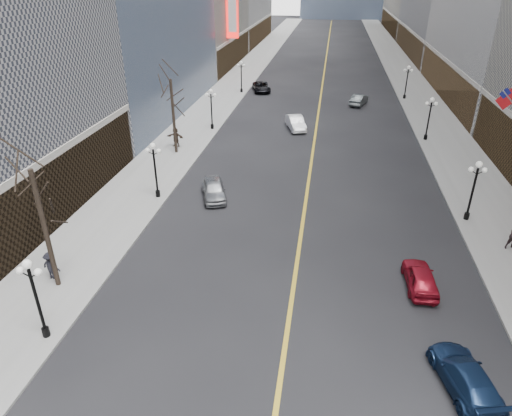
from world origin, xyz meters
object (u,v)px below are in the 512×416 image
(streetlamp_west_0, at_px, (35,291))
(car_sb_near, at_px, (466,377))
(streetlamp_east_2, at_px, (430,114))
(car_sb_far, at_px, (359,100))
(streetlamp_west_3, at_px, (241,73))
(car_sb_mid, at_px, (420,277))
(car_nb_near, at_px, (214,189))
(car_nb_mid, at_px, (296,123))
(car_nb_far, at_px, (261,87))
(streetlamp_east_3, at_px, (407,79))
(streetlamp_east_1, at_px, (474,185))
(streetlamp_west_1, at_px, (155,165))
(streetlamp_west_2, at_px, (211,105))

(streetlamp_west_0, bearing_deg, car_sb_near, 0.21)
(streetlamp_east_2, xyz_separation_m, car_sb_far, (-6.54, 13.87, -2.18))
(streetlamp_west_3, relative_size, car_sb_mid, 1.14)
(car_nb_near, xyz_separation_m, car_nb_mid, (5.02, 18.99, 0.01))
(streetlamp_west_0, relative_size, car_nb_far, 0.89)
(streetlamp_east_2, height_order, car_sb_mid, streetlamp_east_2)
(streetlamp_west_3, bearing_deg, car_sb_near, -69.15)
(streetlamp_west_3, bearing_deg, car_sb_far, -13.62)
(car_nb_far, bearing_deg, streetlamp_east_3, -19.28)
(streetlamp_east_1, relative_size, car_nb_far, 0.89)
(streetlamp_west_0, height_order, car_nb_near, streetlamp_west_0)
(streetlamp_west_0, bearing_deg, car_sb_mid, 20.91)
(streetlamp_east_3, bearing_deg, car_sb_far, -147.71)
(streetlamp_west_0, relative_size, streetlamp_west_1, 1.00)
(streetlamp_west_2, height_order, car_sb_far, streetlamp_west_2)
(car_nb_mid, distance_m, car_sb_far, 14.27)
(streetlamp_west_1, bearing_deg, car_sb_mid, -24.77)
(car_nb_near, bearing_deg, streetlamp_west_2, 85.80)
(streetlamp_west_0, relative_size, car_nb_mid, 0.98)
(streetlamp_west_2, bearing_deg, car_nb_near, -75.54)
(car_nb_near, bearing_deg, streetlamp_west_0, -123.46)
(streetlamp_east_1, distance_m, car_sb_far, 32.60)
(streetlamp_west_3, xyz_separation_m, car_nb_near, (4.44, -35.20, -2.15))
(car_nb_far, xyz_separation_m, car_sb_far, (14.26, -5.56, 0.01))
(streetlamp_west_1, relative_size, car_nb_near, 1.03)
(car_nb_mid, xyz_separation_m, car_sb_far, (7.60, 12.08, -0.04))
(streetlamp_east_1, bearing_deg, streetlamp_west_2, 142.67)
(car_nb_mid, bearing_deg, car_sb_near, -91.16)
(streetlamp_west_1, bearing_deg, car_sb_near, -38.84)
(streetlamp_east_1, height_order, car_sb_mid, streetlamp_east_1)
(streetlamp_east_2, height_order, streetlamp_east_3, same)
(car_sb_near, bearing_deg, car_nb_far, -86.47)
(streetlamp_east_3, bearing_deg, streetlamp_west_3, 180.00)
(streetlamp_west_1, xyz_separation_m, car_sb_near, (19.78, -15.93, -2.24))
(streetlamp_east_1, bearing_deg, streetlamp_east_2, 90.00)
(streetlamp_east_1, bearing_deg, streetlamp_west_1, 180.00)
(car_sb_mid, distance_m, car_sb_far, 40.66)
(streetlamp_east_1, bearing_deg, streetlamp_east_3, 90.00)
(car_nb_near, height_order, car_nb_mid, car_nb_mid)
(streetlamp_east_3, relative_size, car_nb_far, 0.89)
(streetlamp_east_1, relative_size, streetlamp_west_1, 1.00)
(car_nb_far, bearing_deg, streetlamp_west_2, -113.57)
(streetlamp_east_2, relative_size, streetlamp_east_3, 1.00)
(streetlamp_west_3, relative_size, car_nb_far, 0.89)
(streetlamp_east_2, relative_size, car_sb_far, 1.04)
(streetlamp_east_3, distance_m, car_nb_far, 20.96)
(streetlamp_east_2, bearing_deg, streetlamp_east_1, -90.00)
(car_sb_near, bearing_deg, streetlamp_east_3, -108.33)
(streetlamp_east_1, xyz_separation_m, streetlamp_east_2, (0.00, 18.00, 0.00))
(streetlamp_west_0, distance_m, car_sb_near, 19.91)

